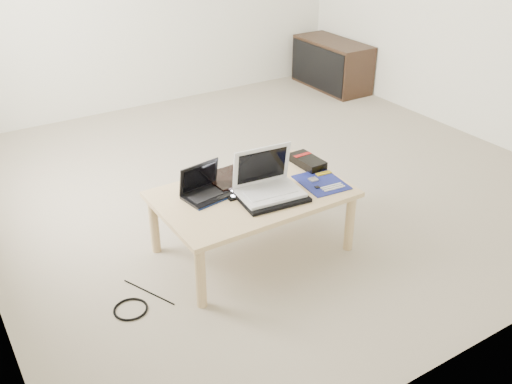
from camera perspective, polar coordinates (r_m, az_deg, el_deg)
ground at (r=4.30m, az=1.03°, el=1.29°), size 4.00×4.00×0.00m
coffee_table at (r=3.31m, az=-0.39°, el=-0.74°), size 1.10×0.70×0.40m
media_cabinet at (r=6.28m, az=7.55°, el=12.53°), size 0.41×0.90×0.50m
book at (r=3.42m, az=-2.29°, el=1.47°), size 0.31×0.27×0.03m
netbook at (r=3.24m, az=-5.14°, el=0.25°), size 0.28×0.23×0.19m
tablet at (r=3.31m, az=-1.47°, el=0.35°), size 0.25×0.19×0.01m
remote at (r=3.36m, az=0.83°, el=0.87°), size 0.09×0.25×0.02m
neoprene_sleeve at (r=3.22m, az=1.60°, el=-0.51°), size 0.40×0.31×0.02m
white_laptop at (r=3.23m, az=1.12°, el=0.88°), size 0.38×0.28×0.26m
motherboard at (r=3.41m, az=6.57°, el=0.99°), size 0.27×0.32×0.01m
gpu_box at (r=3.60m, az=5.17°, el=3.05°), size 0.13×0.25×0.05m
cable_coil at (r=3.24m, az=-0.99°, el=-0.36°), size 0.12×0.12×0.01m
floor_cable_coil at (r=3.12m, az=-12.43°, el=-11.37°), size 0.19×0.19×0.01m
floor_cable_trail at (r=3.22m, az=-10.68°, el=-9.81°), size 0.16×0.34×0.01m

